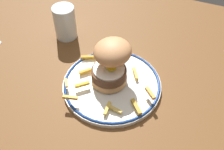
# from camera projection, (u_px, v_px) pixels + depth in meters

# --- Properties ---
(ground_plane) EXTENTS (1.36, 0.97, 0.04)m
(ground_plane) POSITION_uv_depth(u_px,v_px,m) (123.00, 87.00, 0.78)
(ground_plane) COLOR brown
(dinner_plate) EXTENTS (0.27, 0.27, 0.02)m
(dinner_plate) POSITION_uv_depth(u_px,v_px,m) (112.00, 84.00, 0.75)
(dinner_plate) COLOR white
(dinner_plate) RESTS_ON ground_plane
(burger) EXTENTS (0.14, 0.14, 0.12)m
(burger) POSITION_uv_depth(u_px,v_px,m) (111.00, 62.00, 0.71)
(burger) COLOR tan
(burger) RESTS_ON dinner_plate
(fries_pile) EXTENTS (0.25, 0.22, 0.03)m
(fries_pile) POSITION_uv_depth(u_px,v_px,m) (106.00, 77.00, 0.74)
(fries_pile) COLOR gold
(fries_pile) RESTS_ON dinner_plate
(water_glass) EXTENTS (0.07, 0.07, 0.11)m
(water_glass) POSITION_uv_depth(u_px,v_px,m) (65.00, 24.00, 0.86)
(water_glass) COLOR silver
(water_glass) RESTS_ON ground_plane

